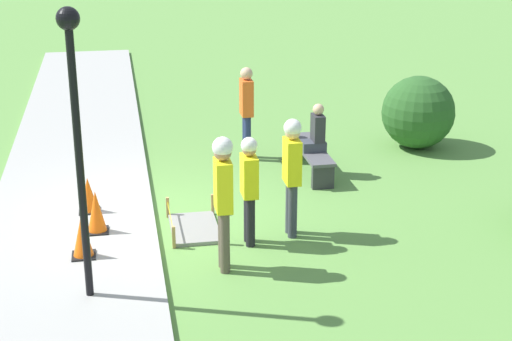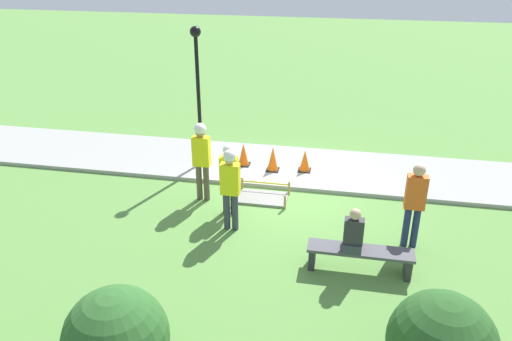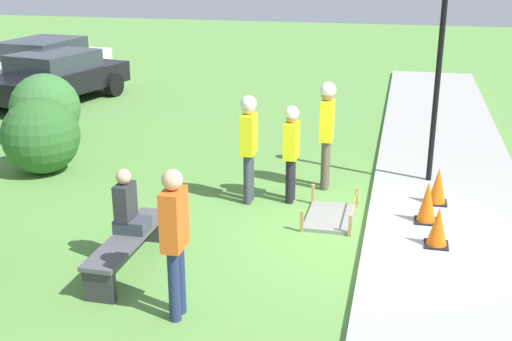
{
  "view_description": "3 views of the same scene",
  "coord_description": "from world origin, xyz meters",
  "px_view_note": "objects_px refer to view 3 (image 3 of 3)",
  "views": [
    {
      "loc": [
        11.91,
        -0.49,
        5.07
      ],
      "look_at": [
        0.07,
        1.68,
        0.74
      ],
      "focal_mm": 55.0,
      "sensor_mm": 36.0,
      "label": 1
    },
    {
      "loc": [
        -1.28,
        11.15,
        5.8
      ],
      "look_at": [
        0.59,
        1.5,
        1.19
      ],
      "focal_mm": 35.0,
      "sensor_mm": 36.0,
      "label": 2
    },
    {
      "loc": [
        -8.99,
        -0.41,
        4.13
      ],
      "look_at": [
        0.13,
        1.72,
        0.9
      ],
      "focal_mm": 45.0,
      "sensor_mm": 36.0,
      "label": 3
    }
  ],
  "objects_px": {
    "person_seated_on_bench": "(128,207)",
    "bystander_in_orange_shirt": "(175,235)",
    "park_bench": "(128,245)",
    "traffic_cone_sidewalk_edge": "(438,186)",
    "lamppost_near": "(441,47)",
    "worker_supervisor": "(249,139)",
    "traffic_cone_far_patch": "(427,202)",
    "parked_car_white": "(44,63)",
    "parked_car_black": "(55,76)",
    "traffic_cone_near_patch": "(438,227)",
    "worker_assistant": "(327,124)",
    "worker_trainee": "(291,146)"
  },
  "relations": [
    {
      "from": "worker_supervisor",
      "to": "worker_assistant",
      "type": "distance_m",
      "value": 1.54
    },
    {
      "from": "person_seated_on_bench",
      "to": "lamppost_near",
      "type": "xyz_separation_m",
      "value": [
        4.16,
        -4.1,
        1.72
      ]
    },
    {
      "from": "worker_assistant",
      "to": "worker_trainee",
      "type": "height_order",
      "value": "worker_assistant"
    },
    {
      "from": "worker_supervisor",
      "to": "parked_car_white",
      "type": "distance_m",
      "value": 11.63
    },
    {
      "from": "traffic_cone_far_patch",
      "to": "worker_supervisor",
      "type": "xyz_separation_m",
      "value": [
        0.44,
        2.96,
        0.7
      ]
    },
    {
      "from": "traffic_cone_near_patch",
      "to": "traffic_cone_far_patch",
      "type": "xyz_separation_m",
      "value": [
        0.84,
        0.14,
        0.04
      ]
    },
    {
      "from": "parked_car_black",
      "to": "parked_car_white",
      "type": "bearing_deg",
      "value": 49.9
    },
    {
      "from": "lamppost_near",
      "to": "traffic_cone_far_patch",
      "type": "bearing_deg",
      "value": 177.6
    },
    {
      "from": "worker_supervisor",
      "to": "parked_car_black",
      "type": "relative_size",
      "value": 0.4
    },
    {
      "from": "parked_car_white",
      "to": "lamppost_near",
      "type": "bearing_deg",
      "value": -113.53
    },
    {
      "from": "bystander_in_orange_shirt",
      "to": "worker_assistant",
      "type": "bearing_deg",
      "value": -13.51
    },
    {
      "from": "traffic_cone_far_patch",
      "to": "parked_car_white",
      "type": "xyz_separation_m",
      "value": [
        8.35,
        11.47,
        0.37
      ]
    },
    {
      "from": "traffic_cone_sidewalk_edge",
      "to": "park_bench",
      "type": "distance_m",
      "value": 5.22
    },
    {
      "from": "park_bench",
      "to": "traffic_cone_sidewalk_edge",
      "type": "bearing_deg",
      "value": -52.75
    },
    {
      "from": "traffic_cone_far_patch",
      "to": "park_bench",
      "type": "relative_size",
      "value": 0.34
    },
    {
      "from": "traffic_cone_far_patch",
      "to": "traffic_cone_sidewalk_edge",
      "type": "height_order",
      "value": "traffic_cone_far_patch"
    },
    {
      "from": "worker_trainee",
      "to": "worker_supervisor",
      "type": "bearing_deg",
      "value": 106.09
    },
    {
      "from": "park_bench",
      "to": "lamppost_near",
      "type": "xyz_separation_m",
      "value": [
        4.33,
        -4.05,
        2.2
      ]
    },
    {
      "from": "traffic_cone_sidewalk_edge",
      "to": "parked_car_black",
      "type": "distance_m",
      "value": 11.79
    },
    {
      "from": "traffic_cone_near_patch",
      "to": "worker_assistant",
      "type": "height_order",
      "value": "worker_assistant"
    },
    {
      "from": "worker_trainee",
      "to": "parked_car_black",
      "type": "xyz_separation_m",
      "value": [
        5.97,
        7.82,
        -0.24
      ]
    },
    {
      "from": "person_seated_on_bench",
      "to": "parked_car_black",
      "type": "relative_size",
      "value": 0.19
    },
    {
      "from": "traffic_cone_far_patch",
      "to": "park_bench",
      "type": "height_order",
      "value": "traffic_cone_far_patch"
    },
    {
      "from": "person_seated_on_bench",
      "to": "bystander_in_orange_shirt",
      "type": "distance_m",
      "value": 1.62
    },
    {
      "from": "traffic_cone_far_patch",
      "to": "person_seated_on_bench",
      "type": "xyz_separation_m",
      "value": [
        -2.15,
        4.01,
        0.4
      ]
    },
    {
      "from": "person_seated_on_bench",
      "to": "lamppost_near",
      "type": "distance_m",
      "value": 6.09
    },
    {
      "from": "worker_assistant",
      "to": "parked_car_white",
      "type": "bearing_deg",
      "value": 54.45
    },
    {
      "from": "traffic_cone_far_patch",
      "to": "worker_supervisor",
      "type": "height_order",
      "value": "worker_supervisor"
    },
    {
      "from": "traffic_cone_sidewalk_edge",
      "to": "worker_trainee",
      "type": "height_order",
      "value": "worker_trainee"
    },
    {
      "from": "park_bench",
      "to": "parked_car_white",
      "type": "relative_size",
      "value": 0.4
    },
    {
      "from": "traffic_cone_sidewalk_edge",
      "to": "worker_assistant",
      "type": "xyz_separation_m",
      "value": [
        0.57,
        1.96,
        0.79
      ]
    },
    {
      "from": "traffic_cone_near_patch",
      "to": "traffic_cone_sidewalk_edge",
      "type": "bearing_deg",
      "value": -1.85
    },
    {
      "from": "traffic_cone_far_patch",
      "to": "parked_car_white",
      "type": "distance_m",
      "value": 14.19
    },
    {
      "from": "worker_assistant",
      "to": "traffic_cone_far_patch",
      "type": "bearing_deg",
      "value": -128.72
    },
    {
      "from": "traffic_cone_sidewalk_edge",
      "to": "worker_supervisor",
      "type": "distance_m",
      "value": 3.26
    },
    {
      "from": "traffic_cone_sidewalk_edge",
      "to": "parked_car_white",
      "type": "xyz_separation_m",
      "value": [
        7.51,
        11.66,
        0.39
      ]
    },
    {
      "from": "parked_car_white",
      "to": "bystander_in_orange_shirt",
      "type": "bearing_deg",
      "value": -138.5
    },
    {
      "from": "traffic_cone_near_patch",
      "to": "worker_supervisor",
      "type": "height_order",
      "value": "worker_supervisor"
    },
    {
      "from": "traffic_cone_sidewalk_edge",
      "to": "worker_trainee",
      "type": "distance_m",
      "value": 2.53
    },
    {
      "from": "traffic_cone_far_patch",
      "to": "worker_assistant",
      "type": "height_order",
      "value": "worker_assistant"
    },
    {
      "from": "traffic_cone_near_patch",
      "to": "traffic_cone_far_patch",
      "type": "height_order",
      "value": "traffic_cone_far_patch"
    },
    {
      "from": "person_seated_on_bench",
      "to": "worker_supervisor",
      "type": "bearing_deg",
      "value": -22.19
    },
    {
      "from": "traffic_cone_near_patch",
      "to": "person_seated_on_bench",
      "type": "relative_size",
      "value": 0.66
    },
    {
      "from": "person_seated_on_bench",
      "to": "worker_supervisor",
      "type": "height_order",
      "value": "worker_supervisor"
    },
    {
      "from": "worker_assistant",
      "to": "person_seated_on_bench",
      "type": "bearing_deg",
      "value": 147.84
    },
    {
      "from": "traffic_cone_sidewalk_edge",
      "to": "worker_trainee",
      "type": "xyz_separation_m",
      "value": [
        -0.21,
        2.46,
        0.59
      ]
    },
    {
      "from": "worker_trainee",
      "to": "lamppost_near",
      "type": "distance_m",
      "value": 3.14
    },
    {
      "from": "traffic_cone_far_patch",
      "to": "person_seated_on_bench",
      "type": "relative_size",
      "value": 0.75
    },
    {
      "from": "traffic_cone_sidewalk_edge",
      "to": "bystander_in_orange_shirt",
      "type": "bearing_deg",
      "value": 143.36
    },
    {
      "from": "person_seated_on_bench",
      "to": "traffic_cone_near_patch",
      "type": "bearing_deg",
      "value": -72.46
    }
  ]
}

